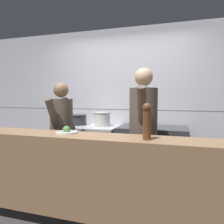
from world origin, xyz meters
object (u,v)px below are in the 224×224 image
at_px(mixing_bowl_steel, 145,124).
at_px(pepper_mill, 147,121).
at_px(chef_head_cook, 62,132).
at_px(plated_dish_main, 67,131).
at_px(oven_range, 88,150).
at_px(sauce_pot, 102,119).
at_px(stock_pot, 77,119).
at_px(chef_sous, 143,129).

distance_m(mixing_bowl_steel, pepper_mill, 1.43).
relative_size(pepper_mill, chef_head_cook, 0.23).
height_order(plated_dish_main, pepper_mill, pepper_mill).
relative_size(oven_range, pepper_mill, 3.01).
relative_size(plated_dish_main, pepper_mill, 0.70).
bearing_deg(sauce_pot, pepper_mill, -54.87).
bearing_deg(sauce_pot, mixing_bowl_steel, 1.05).
distance_m(stock_pot, pepper_mill, 2.03).
xyz_separation_m(oven_range, chef_sous, (1.08, -0.70, 0.53)).
bearing_deg(oven_range, plated_dish_main, -76.93).
bearing_deg(plated_dish_main, chef_head_cook, 125.69).
relative_size(stock_pot, chef_sous, 0.20).
relative_size(sauce_pot, mixing_bowl_steel, 1.00).
xyz_separation_m(oven_range, plated_dish_main, (0.29, -1.24, 0.54)).
height_order(sauce_pot, plated_dish_main, sauce_pot).
bearing_deg(mixing_bowl_steel, chef_head_cook, -143.43).
height_order(oven_range, stock_pot, stock_pot).
distance_m(oven_range, pepper_mill, 1.96).
relative_size(sauce_pot, chef_sous, 0.17).
bearing_deg(sauce_pot, chef_head_cook, -112.90).
bearing_deg(mixing_bowl_steel, chef_sous, -82.62).
distance_m(oven_range, stock_pot, 0.58).
height_order(oven_range, plated_dish_main, plated_dish_main).
xyz_separation_m(pepper_mill, chef_sous, (-0.14, 0.65, -0.18)).
bearing_deg(stock_pot, sauce_pot, -2.73).
relative_size(chef_head_cook, chef_sous, 0.91).
height_order(stock_pot, plated_dish_main, stock_pot).
height_order(sauce_pot, mixing_bowl_steel, sauce_pot).
relative_size(plated_dish_main, chef_sous, 0.14).
bearing_deg(chef_head_cook, mixing_bowl_steel, 38.86).
xyz_separation_m(stock_pot, sauce_pot, (0.48, -0.02, 0.03)).
xyz_separation_m(stock_pot, chef_sous, (1.31, -0.76, -0.01)).
xyz_separation_m(mixing_bowl_steel, chef_head_cook, (-1.06, -0.79, -0.06)).
distance_m(pepper_mill, chef_head_cook, 1.46).
height_order(oven_range, sauce_pot, sauce_pot).
bearing_deg(oven_range, chef_sous, -32.85).
height_order(stock_pot, chef_head_cook, chef_head_cook).
relative_size(mixing_bowl_steel, chef_sous, 0.17).
xyz_separation_m(sauce_pot, pepper_mill, (0.97, -1.38, 0.15)).
bearing_deg(stock_pot, mixing_bowl_steel, -0.45).
xyz_separation_m(pepper_mill, chef_head_cook, (-1.30, 0.61, -0.27)).
relative_size(sauce_pot, pepper_mill, 0.83).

